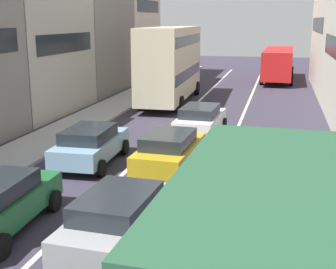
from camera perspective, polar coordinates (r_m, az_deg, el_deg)
The scene contains 12 objects.
sidewalk_left at distance 26.32m, azimuth -10.16°, elevation 1.63°, with size 2.60×64.00×0.14m, color #AAAAAA.
lane_stripe_left at distance 24.78m, azimuth 0.51°, elevation 0.93°, with size 0.16×60.00×0.01m, color silver.
lane_stripe_right at distance 24.26m, azimuth 8.35°, elevation 0.51°, with size 0.16×60.00×0.01m, color silver.
building_row_left at distance 32.23m, azimuth -16.13°, elevation 13.16°, with size 7.20×43.90×14.20m.
removalist_box_truck at distance 7.70m, azimuth 12.02°, elevation -14.01°, with size 2.90×7.77×3.58m.
sedan_centre_lane_second at distance 11.72m, azimuth -5.84°, elevation -10.08°, with size 2.27×4.40×1.49m.
hatchback_centre_lane_third at distance 17.43m, azimuth 0.21°, elevation -1.94°, with size 2.22×4.38×1.49m.
sedan_left_lane_third at distance 18.52m, azimuth -9.43°, elevation -1.18°, with size 2.17×4.35×1.49m.
coupe_centre_lane_fourth at distance 22.83m, azimuth 3.96°, elevation 1.82°, with size 2.21×4.37×1.49m.
sedan_right_lane_behind_truck at distance 14.46m, azimuth 11.30°, elevation -5.57°, with size 2.20×4.37×1.49m.
bus_mid_queue_primary at distance 31.76m, azimuth 0.35°, elevation 8.94°, with size 3.05×10.57×5.06m.
bus_far_queue_secondary at distance 44.70m, azimuth 13.29°, elevation 8.62°, with size 2.97×10.55×2.90m.
Camera 1 is at (3.74, -3.54, 5.53)m, focal length 50.04 mm.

